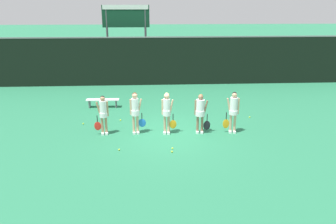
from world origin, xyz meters
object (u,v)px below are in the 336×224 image
at_px(player_2, 167,110).
at_px(player_1, 135,110).
at_px(bench_courtside, 103,100).
at_px(player_3, 200,110).
at_px(tennis_ball_3, 172,148).
at_px(tennis_ball_4, 119,150).
at_px(player_0, 103,112).
at_px(tennis_ball_2, 250,117).
at_px(player_4, 233,109).
at_px(tennis_ball_0, 172,152).
at_px(tennis_ball_1, 83,124).
at_px(scoreboard, 126,24).
at_px(tennis_ball_5, 120,120).

bearing_deg(player_2, player_1, -175.48).
relative_size(bench_courtside, player_3, 1.01).
bearing_deg(tennis_ball_3, tennis_ball_4, -179.80).
height_order(player_0, tennis_ball_2, player_0).
bearing_deg(player_4, tennis_ball_0, -136.87).
relative_size(player_2, tennis_ball_3, 25.76).
distance_m(tennis_ball_1, tennis_ball_2, 7.69).
xyz_separation_m(player_2, player_3, (1.38, 0.00, -0.05)).
bearing_deg(bench_courtside, player_4, -31.45).
xyz_separation_m(player_2, tennis_ball_4, (-1.85, -1.55, -1.00)).
distance_m(tennis_ball_0, tennis_ball_1, 4.88).
bearing_deg(scoreboard, tennis_ball_2, -52.53).
distance_m(bench_courtside, tennis_ball_1, 2.55).
relative_size(player_0, tennis_ball_0, 23.47).
bearing_deg(player_3, tennis_ball_5, 163.54).
relative_size(bench_courtside, tennis_ball_4, 25.11).
xyz_separation_m(player_0, player_2, (2.58, -0.07, 0.09)).
relative_size(scoreboard, tennis_ball_2, 73.77).
distance_m(tennis_ball_1, tennis_ball_5, 1.66).
bearing_deg(bench_courtside, tennis_ball_4, -75.02).
bearing_deg(tennis_ball_1, player_2, -19.17).
bearing_deg(tennis_ball_0, player_1, 125.51).
xyz_separation_m(scoreboard, player_3, (3.54, -9.74, -2.86)).
bearing_deg(player_3, bench_courtside, 149.12).
distance_m(bench_courtside, tennis_ball_4, 5.46).
height_order(player_4, tennis_ball_4, player_4).
xyz_separation_m(scoreboard, tennis_ball_1, (-1.52, -8.46, -3.81)).
bearing_deg(player_1, bench_courtside, 109.11).
distance_m(tennis_ball_2, tennis_ball_4, 6.69).
bearing_deg(tennis_ball_3, player_3, 50.96).
distance_m(scoreboard, tennis_ball_1, 9.40).
bearing_deg(bench_courtside, tennis_ball_5, -61.80).
bearing_deg(player_4, scoreboard, 125.52).
height_order(player_0, player_3, player_3).
bearing_deg(scoreboard, tennis_ball_5, -89.22).
height_order(bench_courtside, tennis_ball_4, bench_courtside).
bearing_deg(player_0, scoreboard, 82.98).
height_order(player_1, tennis_ball_0, player_1).
distance_m(player_1, player_4, 4.01).
bearing_deg(tennis_ball_4, player_4, 18.28).
distance_m(tennis_ball_1, tennis_ball_4, 3.37).
bearing_deg(tennis_ball_1, player_1, -26.53).
height_order(scoreboard, player_2, scoreboard).
bearing_deg(tennis_ball_2, player_4, -126.15).
relative_size(scoreboard, tennis_ball_5, 72.50).
bearing_deg(player_1, tennis_ball_2, 9.57).
height_order(scoreboard, tennis_ball_2, scoreboard).
bearing_deg(scoreboard, bench_courtside, -99.07).
bearing_deg(tennis_ball_0, bench_courtside, 119.86).
bearing_deg(player_3, scoreboard, 118.89).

